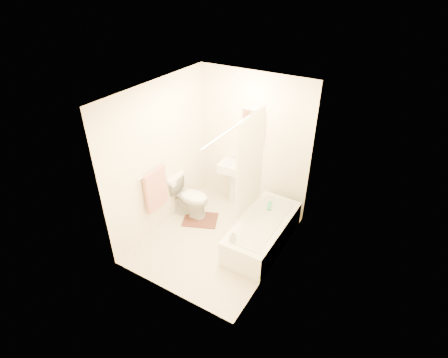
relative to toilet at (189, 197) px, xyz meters
The scene contains 17 objects.
floor 0.90m from the toilet, 24.04° to the right, with size 2.40×2.40×0.00m, color beige.
ceiling 2.20m from the toilet, 24.04° to the right, with size 2.40×2.40×0.00m, color white.
wall_back 1.42m from the toilet, 49.09° to the left, with size 2.00×0.02×2.40m, color beige.
wall_left 0.94m from the toilet, 126.77° to the right, with size 0.02×2.40×2.40m, color beige.
wall_right 1.97m from the toilet, 10.82° to the right, with size 0.02×2.40×2.40m, color beige.
mirror 1.61m from the toilet, 48.42° to the left, with size 0.40×0.03×0.55m, color white.
curtain_rod 1.96m from the toilet, 12.59° to the right, with size 0.03×0.03×1.70m, color silver.
shower_curtain 1.37m from the toilet, ahead, with size 0.04×0.80×1.55m, color silver.
towel_bar 0.97m from the toilet, 109.76° to the right, with size 0.02×0.02×0.60m, color silver.
towel 0.74m from the toilet, 107.11° to the right, with size 0.06×0.45×0.66m, color #CC7266.
toilet_paper 0.44m from the toilet, 129.99° to the right, with size 0.12×0.12×0.11m, color white.
toilet is the anchor object (origin of this frame).
sink 0.86m from the toilet, 58.19° to the left, with size 0.45×0.36×0.87m, color white, non-canonical shape.
bathtub 1.42m from the toilet, ahead, with size 0.67×1.53×0.43m, color white, non-canonical shape.
bath_mat 0.44m from the toilet, 12.89° to the right, with size 0.57×0.43×0.02m, color #49261E.
soap_bottle 1.40m from the toilet, 27.76° to the right, with size 0.08×0.08×0.17m, color silver.
scrub_brush 1.39m from the toilet, 14.37° to the left, with size 0.06×0.22×0.04m, color #45C07F.
Camera 1 is at (2.29, -3.56, 3.77)m, focal length 28.00 mm.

